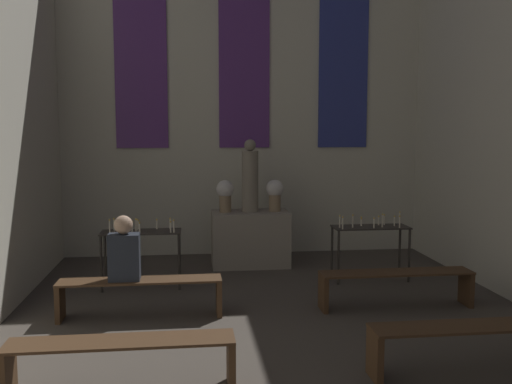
{
  "coord_description": "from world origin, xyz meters",
  "views": [
    {
      "loc": [
        -0.99,
        1.15,
        2.23
      ],
      "look_at": [
        0.0,
        9.43,
        1.3
      ],
      "focal_mm": 40.0,
      "sensor_mm": 36.0,
      "label": 1
    }
  ],
  "objects": [
    {
      "name": "person_seated",
      "position": [
        -1.75,
        7.82,
        0.8
      ],
      "size": [
        0.36,
        0.24,
        0.77
      ],
      "color": "#282D38",
      "rests_on": "pew_back_left"
    },
    {
      "name": "candle_rack_left",
      "position": [
        -1.66,
        9.13,
        0.69
      ],
      "size": [
        1.11,
        0.43,
        1.01
      ],
      "color": "#332D28",
      "rests_on": "ground_plane"
    },
    {
      "name": "pew_back_left",
      "position": [
        -1.57,
        7.82,
        0.33
      ],
      "size": [
        1.91,
        0.36,
        0.46
      ],
      "color": "#4C331E",
      "rests_on": "ground_plane"
    },
    {
      "name": "pew_back_right",
      "position": [
        1.57,
        7.82,
        0.33
      ],
      "size": [
        1.91,
        0.36,
        0.46
      ],
      "color": "#4C331E",
      "rests_on": "ground_plane"
    },
    {
      "name": "candle_rack_right",
      "position": [
        1.66,
        9.13,
        0.69
      ],
      "size": [
        1.11,
        0.43,
        1.0
      ],
      "color": "#332D28",
      "rests_on": "ground_plane"
    },
    {
      "name": "statue",
      "position": [
        0.0,
        10.23,
        1.43
      ],
      "size": [
        0.26,
        0.26,
        1.17
      ],
      "color": "gray",
      "rests_on": "altar"
    },
    {
      "name": "pew_third_left",
      "position": [
        -1.57,
        5.87,
        0.33
      ],
      "size": [
        1.91,
        0.36,
        0.46
      ],
      "color": "#4C331E",
      "rests_on": "ground_plane"
    },
    {
      "name": "flower_vase_right",
      "position": [
        0.4,
        10.23,
        1.19
      ],
      "size": [
        0.28,
        0.28,
        0.52
      ],
      "color": "#937A5B",
      "rests_on": "altar"
    },
    {
      "name": "pew_third_right",
      "position": [
        1.57,
        5.87,
        0.33
      ],
      "size": [
        1.91,
        0.36,
        0.46
      ],
      "color": "#4C331E",
      "rests_on": "ground_plane"
    },
    {
      "name": "flower_vase_left",
      "position": [
        -0.4,
        10.23,
        1.19
      ],
      "size": [
        0.28,
        0.28,
        0.52
      ],
      "color": "#937A5B",
      "rests_on": "altar"
    },
    {
      "name": "wall_back",
      "position": [
        0.0,
        11.23,
        2.99
      ],
      "size": [
        6.54,
        0.16,
        5.92
      ],
      "color": "beige",
      "rests_on": "ground_plane"
    },
    {
      "name": "altar",
      "position": [
        0.0,
        10.23,
        0.44
      ],
      "size": [
        1.24,
        0.69,
        0.89
      ],
      "color": "gray",
      "rests_on": "ground_plane"
    }
  ]
}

